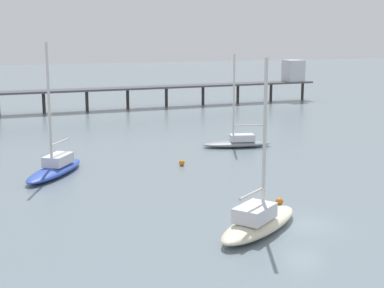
{
  "coord_description": "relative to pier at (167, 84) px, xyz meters",
  "views": [
    {
      "loc": [
        -19.19,
        -30.46,
        12.25
      ],
      "look_at": [
        0.0,
        20.9,
        1.5
      ],
      "focal_mm": 53.3,
      "sensor_mm": 36.0,
      "label": 1
    }
  ],
  "objects": [
    {
      "name": "pier",
      "position": [
        0.0,
        0.0,
        0.0
      ],
      "size": [
        75.77,
        6.22,
        7.35
      ],
      "color": "#4C4C51",
      "rests_on": "ground_plane"
    },
    {
      "name": "sailboat_blue",
      "position": [
        -23.59,
        -40.92,
        -3.1
      ],
      "size": [
        7.02,
        8.81,
        11.49
      ],
      "color": "#2D4CB7",
      "rests_on": "ground_plane"
    },
    {
      "name": "ground_plane",
      "position": [
        -10.16,
        -60.06,
        -3.82
      ],
      "size": [
        400.0,
        400.0,
        0.0
      ],
      "primitive_type": "plane",
      "color": "slate"
    },
    {
      "name": "mooring_buoy_near",
      "position": [
        -9.61,
        -55.73,
        -3.55
      ],
      "size": [
        0.55,
        0.55,
        0.55
      ],
      "primitive_type": "sphere",
      "color": "orange",
      "rests_on": "ground_plane"
    },
    {
      "name": "mooring_buoy_outer",
      "position": [
        -12.07,
        -41.55,
        -3.55
      ],
      "size": [
        0.55,
        0.55,
        0.55
      ],
      "primitive_type": "sphere",
      "color": "orange",
      "rests_on": "ground_plane"
    },
    {
      "name": "sailboat_cream",
      "position": [
        -13.57,
        -60.19,
        -3.08
      ],
      "size": [
        8.36,
        7.02,
        10.8
      ],
      "color": "beige",
      "rests_on": "ground_plane"
    },
    {
      "name": "sailboat_gray",
      "position": [
        -3.39,
        -35.27,
        -3.2
      ],
      "size": [
        7.8,
        3.75,
        10.02
      ],
      "color": "gray",
      "rests_on": "ground_plane"
    }
  ]
}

